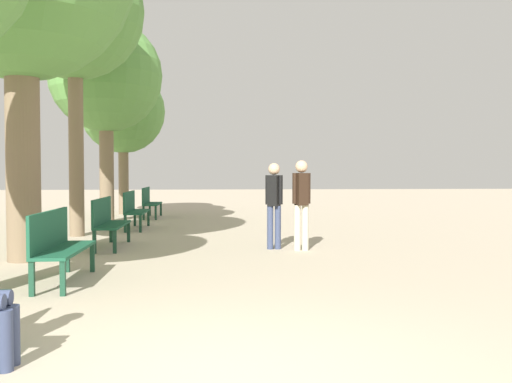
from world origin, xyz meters
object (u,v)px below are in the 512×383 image
Objects in this scene: tree_row_4 at (123,112)px; pedestrian_mid at (301,199)px; bench_row_1 at (57,242)px; bench_row_4 at (149,200)px; tree_row_3 at (106,77)px; pedestrian_near at (274,200)px; bench_row_2 at (107,219)px; bench_row_3 at (133,208)px; tree_row_2 at (75,12)px.

tree_row_4 is 2.93× the size of pedestrian_mid.
bench_row_4 is at bearing 90.00° from bench_row_1.
tree_row_3 reaches higher than pedestrian_near.
bench_row_4 is 1.05× the size of pedestrian_near.
tree_row_4 is at bearing 90.00° from tree_row_3.
bench_row_2 is at bearing -82.97° from tree_row_4.
bench_row_3 is at bearing 90.00° from bench_row_2.
bench_row_2 is 3.17m from pedestrian_near.
bench_row_1 is at bearing -136.43° from pedestrian_near.
pedestrian_near is at bearing -29.98° from tree_row_2.
pedestrian_mid reaches higher than bench_row_3.
pedestrian_mid is (4.62, -6.10, -3.14)m from tree_row_3.
tree_row_4 reaches higher than bench_row_2.
bench_row_4 is 3.92m from tree_row_3.
pedestrian_near reaches higher than bench_row_1.
bench_row_2 is 1.00× the size of bench_row_3.
pedestrian_near is at bearing -50.82° from bench_row_3.
tree_row_2 is at bearing 100.93° from bench_row_1.
bench_row_2 is 1.00× the size of bench_row_4.
tree_row_2 is 6.64m from pedestrian_mid.
tree_row_4 is 3.02× the size of pedestrian_near.
bench_row_4 is at bearing -57.20° from tree_row_4.
bench_row_1 and bench_row_3 have the same top height.
tree_row_3 is 3.01m from tree_row_4.
bench_row_2 is at bearing -62.23° from tree_row_2.
bench_row_3 is 0.29× the size of tree_row_3.
pedestrian_mid reaches higher than bench_row_4.
pedestrian_mid is (3.59, -7.43, 0.40)m from bench_row_4.
tree_row_3 is at bearing 116.62° from bench_row_3.
pedestrian_near is at bearing -66.65° from bench_row_4.
bench_row_3 is 1.05× the size of pedestrian_near.
tree_row_4 is at bearing 97.03° from bench_row_2.
bench_row_4 is 1.02× the size of pedestrian_mid.
tree_row_3 is 3.58× the size of pedestrian_near.
tree_row_4 is at bearing 117.10° from pedestrian_mid.
tree_row_3 reaches higher than bench_row_2.
bench_row_2 is 3.39m from bench_row_3.
bench_row_2 is 1.05× the size of pedestrian_near.
bench_row_1 is 9.58m from tree_row_3.
bench_row_2 is 0.26× the size of tree_row_2.
tree_row_4 reaches higher than bench_row_3.
bench_row_2 is at bearing 90.00° from bench_row_1.
bench_row_3 is at bearing 131.63° from pedestrian_mid.
tree_row_2 reaches higher than tree_row_3.
tree_row_2 reaches higher than pedestrian_mid.
tree_row_2 is (-1.03, -1.43, 4.39)m from bench_row_3.
bench_row_3 is 3.39m from bench_row_4.
bench_row_2 and bench_row_4 have the same top height.
tree_row_2 is 6.60m from tree_row_4.
bench_row_4 is at bearing 52.14° from tree_row_3.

